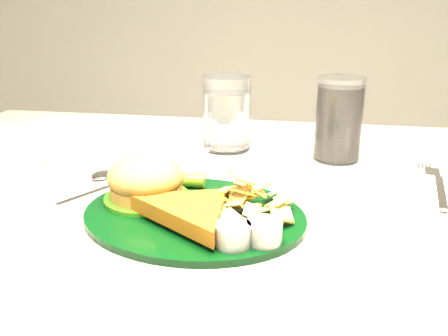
% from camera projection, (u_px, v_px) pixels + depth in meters
% --- Properties ---
extents(dinner_plate, '(0.32, 0.28, 0.06)m').
position_uv_depth(dinner_plate, '(194.00, 195.00, 0.61)').
color(dinner_plate, black).
rests_on(dinner_plate, table).
extents(water_glass, '(0.08, 0.08, 0.13)m').
position_uv_depth(water_glass, '(227.00, 113.00, 0.88)').
color(water_glass, white).
rests_on(water_glass, table).
extents(cola_glass, '(0.08, 0.08, 0.14)m').
position_uv_depth(cola_glass, '(339.00, 119.00, 0.82)').
color(cola_glass, black).
rests_on(cola_glass, table).
extents(fork_napkin, '(0.15, 0.18, 0.01)m').
position_uv_depth(fork_napkin, '(439.00, 190.00, 0.70)').
color(fork_napkin, white).
rests_on(fork_napkin, table).
extents(spoon, '(0.10, 0.14, 0.01)m').
position_uv_depth(spoon, '(89.00, 192.00, 0.69)').
color(spoon, silver).
rests_on(spoon, table).
extents(ramekin, '(0.05, 0.05, 0.02)m').
position_uv_depth(ramekin, '(59.00, 156.00, 0.82)').
color(ramekin, silver).
rests_on(ramekin, table).
extents(wrapped_straw, '(0.21, 0.19, 0.01)m').
position_uv_depth(wrapped_straw, '(189.00, 154.00, 0.86)').
color(wrapped_straw, silver).
rests_on(wrapped_straw, table).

